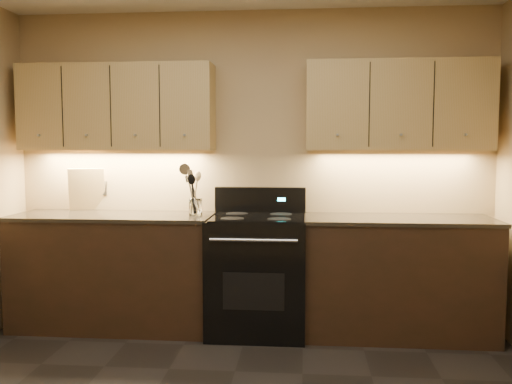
% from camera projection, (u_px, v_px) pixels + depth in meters
% --- Properties ---
extents(wall_back, '(4.00, 0.04, 2.60)m').
position_uv_depth(wall_back, '(251.00, 168.00, 4.56)').
color(wall_back, tan).
rests_on(wall_back, ground).
extents(counter_left, '(1.62, 0.62, 0.93)m').
position_uv_depth(counter_left, '(114.00, 270.00, 4.44)').
color(counter_left, black).
rests_on(counter_left, ground).
extents(counter_right, '(1.46, 0.62, 0.93)m').
position_uv_depth(counter_right, '(397.00, 276.00, 4.23)').
color(counter_right, black).
rests_on(counter_right, ground).
extents(stove, '(0.76, 0.68, 1.14)m').
position_uv_depth(stove, '(257.00, 272.00, 4.31)').
color(stove, black).
rests_on(stove, ground).
extents(upper_cab_left, '(1.60, 0.30, 0.70)m').
position_uv_depth(upper_cab_left, '(117.00, 108.00, 4.47)').
color(upper_cab_left, tan).
rests_on(upper_cab_left, wall_back).
extents(upper_cab_right, '(1.44, 0.30, 0.70)m').
position_uv_depth(upper_cab_right, '(398.00, 106.00, 4.27)').
color(upper_cab_right, tan).
rests_on(upper_cab_right, wall_back).
extents(outlet_plate, '(0.08, 0.01, 0.12)m').
position_uv_depth(outlet_plate, '(102.00, 188.00, 4.69)').
color(outlet_plate, '#B2B5BA').
rests_on(outlet_plate, wall_back).
extents(utensil_crock, '(0.14, 0.14, 0.13)m').
position_uv_depth(utensil_crock, '(195.00, 208.00, 4.33)').
color(utensil_crock, white).
rests_on(utensil_crock, counter_left).
extents(cutting_board, '(0.32, 0.20, 0.37)m').
position_uv_depth(cutting_board, '(87.00, 189.00, 4.65)').
color(cutting_board, tan).
rests_on(cutting_board, counter_left).
extents(wooden_spoon, '(0.10, 0.13, 0.34)m').
position_uv_depth(wooden_spoon, '(192.00, 193.00, 4.32)').
color(wooden_spoon, tan).
rests_on(wooden_spoon, utensil_crock).
extents(black_spoon, '(0.08, 0.16, 0.33)m').
position_uv_depth(black_spoon, '(195.00, 193.00, 4.35)').
color(black_spoon, black).
rests_on(black_spoon, utensil_crock).
extents(black_turner, '(0.18, 0.16, 0.34)m').
position_uv_depth(black_turner, '(196.00, 193.00, 4.30)').
color(black_turner, black).
rests_on(black_turner, utensil_crock).
extents(steel_spatula, '(0.18, 0.14, 0.38)m').
position_uv_depth(steel_spatula, '(199.00, 190.00, 4.32)').
color(steel_spatula, silver).
rests_on(steel_spatula, utensil_crock).
extents(steel_skimmer, '(0.21, 0.10, 0.40)m').
position_uv_depth(steel_skimmer, '(198.00, 189.00, 4.30)').
color(steel_skimmer, silver).
rests_on(steel_skimmer, utensil_crock).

